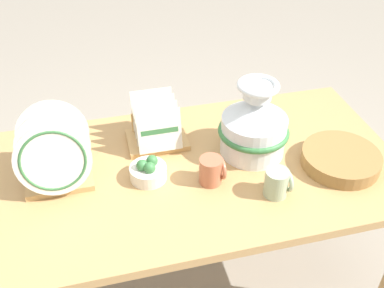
% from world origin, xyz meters
% --- Properties ---
extents(ground_plane, '(14.00, 14.00, 0.00)m').
position_xyz_m(ground_plane, '(0.00, 0.00, 0.00)').
color(ground_plane, gray).
extents(display_table, '(1.55, 0.81, 0.67)m').
position_xyz_m(display_table, '(0.00, 0.00, 0.60)').
color(display_table, tan).
rests_on(display_table, ground_plane).
extents(ceramic_vase, '(0.27, 0.27, 0.30)m').
position_xyz_m(ceramic_vase, '(0.25, 0.04, 0.80)').
color(ceramic_vase, silver).
rests_on(ceramic_vase, display_table).
extents(dish_rack_round_plates, '(0.25, 0.21, 0.27)m').
position_xyz_m(dish_rack_round_plates, '(-0.47, 0.04, 0.78)').
color(dish_rack_round_plates, tan).
rests_on(dish_rack_round_plates, display_table).
extents(dish_rack_square_plates, '(0.23, 0.19, 0.19)m').
position_xyz_m(dish_rack_square_plates, '(-0.10, 0.18, 0.73)').
color(dish_rack_square_plates, tan).
rests_on(dish_rack_square_plates, display_table).
extents(wicker_charger_stack, '(0.28, 0.28, 0.05)m').
position_xyz_m(wicker_charger_stack, '(0.53, -0.12, 0.70)').
color(wicker_charger_stack, olive).
rests_on(wicker_charger_stack, display_table).
extents(mug_terracotta_glaze, '(0.09, 0.08, 0.10)m').
position_xyz_m(mug_terracotta_glaze, '(0.05, -0.09, 0.72)').
color(mug_terracotta_glaze, '#B76647').
rests_on(mug_terracotta_glaze, display_table).
extents(mug_sage_glaze, '(0.09, 0.08, 0.10)m').
position_xyz_m(mug_sage_glaze, '(0.25, -0.20, 0.72)').
color(mug_sage_glaze, '#9EB28E').
rests_on(mug_sage_glaze, display_table).
extents(fruit_bowl, '(0.13, 0.13, 0.08)m').
position_xyz_m(fruit_bowl, '(-0.16, -0.02, 0.71)').
color(fruit_bowl, silver).
rests_on(fruit_bowl, display_table).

